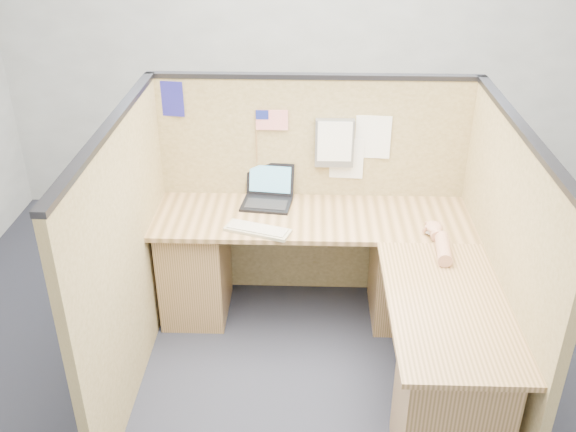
{
  "coord_description": "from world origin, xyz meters",
  "views": [
    {
      "loc": [
        -0.03,
        -2.8,
        2.62
      ],
      "look_at": [
        -0.14,
        0.5,
        0.82
      ],
      "focal_mm": 40.0,
      "sensor_mm": 36.0,
      "label": 1
    }
  ],
  "objects_px": {
    "l_desk": "(342,299)",
    "mouse": "(434,231)",
    "laptop": "(267,193)",
    "keyboard": "(258,230)"
  },
  "relations": [
    {
      "from": "laptop",
      "to": "mouse",
      "type": "distance_m",
      "value": 1.08
    },
    {
      "from": "l_desk",
      "to": "mouse",
      "type": "distance_m",
      "value": 0.67
    },
    {
      "from": "laptop",
      "to": "mouse",
      "type": "bearing_deg",
      "value": -14.6
    },
    {
      "from": "laptop",
      "to": "keyboard",
      "type": "bearing_deg",
      "value": -87.4
    },
    {
      "from": "laptop",
      "to": "keyboard",
      "type": "xyz_separation_m",
      "value": [
        -0.03,
        -0.4,
        -0.04
      ]
    },
    {
      "from": "l_desk",
      "to": "mouse",
      "type": "xyz_separation_m",
      "value": [
        0.53,
        0.19,
        0.36
      ]
    },
    {
      "from": "laptop",
      "to": "mouse",
      "type": "relative_size",
      "value": 2.85
    },
    {
      "from": "l_desk",
      "to": "keyboard",
      "type": "xyz_separation_m",
      "value": [
        -0.5,
        0.19,
        0.35
      ]
    },
    {
      "from": "laptop",
      "to": "mouse",
      "type": "xyz_separation_m",
      "value": [
        1.0,
        -0.4,
        -0.03
      ]
    },
    {
      "from": "l_desk",
      "to": "laptop",
      "type": "xyz_separation_m",
      "value": [
        -0.47,
        0.59,
        0.39
      ]
    }
  ]
}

